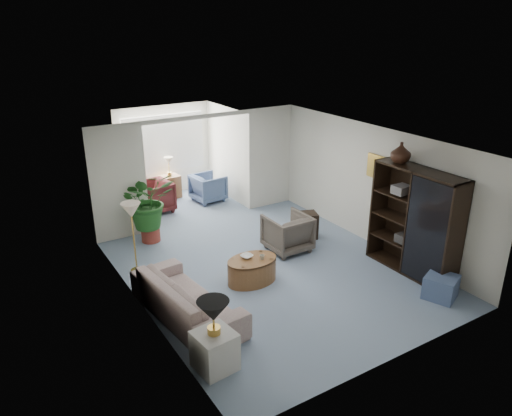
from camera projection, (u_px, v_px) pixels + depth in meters
floor at (273, 272)px, 9.25m from camera, size 6.00×6.00×0.00m
sunroom_floor at (184, 206)px, 12.50m from camera, size 2.60×2.60×0.00m
back_pier_left at (119, 183)px, 10.24m from camera, size 1.20×0.12×2.50m
back_pier_right at (270, 158)px, 12.10m from camera, size 1.20×0.12×2.50m
back_header at (198, 117)px, 10.73m from camera, size 2.60×0.12×0.10m
window_pane at (164, 143)px, 12.84m from camera, size 2.20×0.02×1.50m
window_blinds at (165, 144)px, 12.81m from camera, size 2.20×0.02×1.50m
framed_picture at (379, 167)px, 9.76m from camera, size 0.04×0.50×0.40m
sofa at (187, 298)px, 7.77m from camera, size 1.13×2.36×0.67m
end_table at (215, 351)px, 6.63m from camera, size 0.56×0.56×0.56m
table_lamp at (213, 311)px, 6.40m from camera, size 0.44×0.44×0.30m
floor_lamp at (131, 210)px, 8.81m from camera, size 0.36×0.36×0.28m
coffee_table at (252, 270)px, 8.85m from camera, size 1.16×1.16×0.45m
coffee_bowl at (247, 256)px, 8.81m from camera, size 0.26×0.26×0.05m
coffee_cup at (262, 257)px, 8.74m from camera, size 0.11×0.11×0.08m
wingback_chair at (287, 233)px, 9.99m from camera, size 0.83×0.85×0.77m
side_table_dark at (306, 225)px, 10.60m from camera, size 0.57×0.52×0.56m
entertainment_cabinet at (415, 222)px, 8.94m from camera, size 0.48×1.80×2.01m
cabinet_urn at (401, 153)px, 8.90m from camera, size 0.37×0.37×0.38m
ottoman at (441, 287)px, 8.35m from camera, size 0.65×0.65×0.40m
plant_pot at (151, 234)px, 10.48m from camera, size 0.40×0.40×0.32m
house_plant at (148, 200)px, 10.20m from camera, size 1.10×0.96×1.23m
sunroom_chair_blue at (208, 188)px, 12.71m from camera, size 0.85×0.83×0.71m
sunroom_chair_maroon at (153, 197)px, 11.96m from camera, size 0.93×0.91×0.77m
sunroom_table at (170, 187)px, 12.95m from camera, size 0.53×0.43×0.60m
shelf_clutter at (410, 217)px, 8.94m from camera, size 0.30×0.85×1.06m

